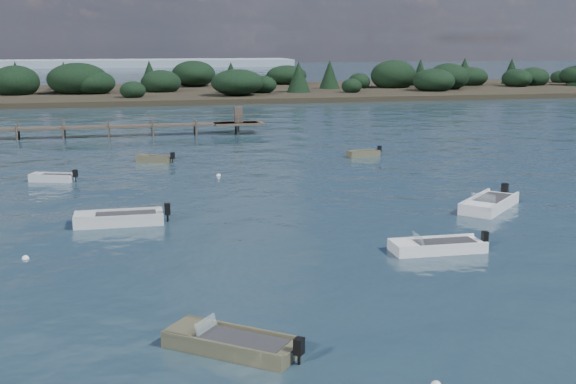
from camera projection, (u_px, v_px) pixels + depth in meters
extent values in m
plane|color=#162733|center=(189.00, 121.00, 84.66)|extent=(400.00, 400.00, 0.00)
cube|color=brown|center=(232.00, 347.00, 22.51)|extent=(4.29, 3.84, 0.64)
cube|color=brown|center=(188.00, 327.00, 23.11)|extent=(1.67, 1.73, 0.13)
cube|color=#29292B|center=(241.00, 340.00, 22.30)|extent=(3.03, 2.76, 0.11)
cube|color=brown|center=(219.00, 345.00, 21.79)|extent=(3.39, 2.70, 0.13)
cube|color=brown|center=(243.00, 328.00, 23.07)|extent=(3.39, 2.70, 0.13)
cube|color=black|center=(299.00, 346.00, 21.43)|extent=(0.40, 0.40, 0.51)
cylinder|color=black|center=(299.00, 360.00, 21.52)|extent=(0.13, 0.13, 0.51)
cube|color=silver|center=(206.00, 324.00, 22.77)|extent=(0.81, 0.97, 0.38)
cube|color=#B8BDC0|center=(52.00, 180.00, 49.14)|extent=(3.14, 2.09, 0.64)
cube|color=#B8BDC0|center=(37.00, 174.00, 49.19)|extent=(1.01, 1.24, 0.13)
cube|color=#29292B|center=(55.00, 176.00, 49.05)|extent=(2.18, 1.55, 0.11)
cube|color=#B8BDC0|center=(49.00, 176.00, 48.54)|extent=(2.78, 1.07, 0.13)
cube|color=#B8BDC0|center=(55.00, 173.00, 49.58)|extent=(2.78, 1.07, 0.13)
cube|color=black|center=(75.00, 173.00, 48.84)|extent=(0.34, 0.38, 0.50)
cylinder|color=black|center=(76.00, 180.00, 48.93)|extent=(0.12, 0.12, 0.50)
cube|color=white|center=(489.00, 207.00, 41.22)|extent=(4.93, 4.83, 0.78)
cube|color=white|center=(478.00, 205.00, 39.58)|extent=(2.05, 2.06, 0.16)
cube|color=#29292B|center=(492.00, 199.00, 41.47)|extent=(3.51, 3.45, 0.13)
cube|color=white|center=(505.00, 201.00, 40.65)|extent=(3.72, 3.56, 0.16)
cube|color=white|center=(475.00, 197.00, 41.60)|extent=(3.72, 3.56, 0.16)
cube|color=black|center=(505.00, 188.00, 43.33)|extent=(0.49, 0.49, 0.61)
cylinder|color=black|center=(504.00, 197.00, 43.45)|extent=(0.16, 0.16, 0.61)
cube|color=silver|center=(483.00, 198.00, 40.17)|extent=(1.07, 1.11, 0.47)
cube|color=white|center=(437.00, 249.00, 32.99)|extent=(4.29, 1.67, 0.62)
cube|color=white|center=(404.00, 244.00, 32.59)|extent=(1.05, 1.46, 0.12)
cube|color=#29292B|center=(444.00, 243.00, 32.99)|extent=(2.92, 1.33, 0.11)
cube|color=white|center=(444.00, 246.00, 32.19)|extent=(4.27, 0.18, 0.12)
cube|color=white|center=(431.00, 237.00, 33.62)|extent=(4.27, 0.18, 0.12)
cube|color=black|center=(485.00, 237.00, 33.35)|extent=(0.25, 0.31, 0.49)
cylinder|color=black|center=(484.00, 245.00, 33.44)|extent=(0.09, 0.09, 0.49)
cube|color=silver|center=(418.00, 238.00, 32.68)|extent=(0.16, 1.15, 0.37)
cube|color=#B8BDC0|center=(119.00, 222.00, 37.81)|extent=(4.57, 1.78, 0.76)
cube|color=#B8BDC0|center=(85.00, 215.00, 37.37)|extent=(1.11, 1.57, 0.15)
cube|color=#29292B|center=(126.00, 215.00, 37.81)|extent=(3.11, 1.42, 0.13)
cube|color=#B8BDC0|center=(119.00, 217.00, 36.95)|extent=(4.56, 0.17, 0.15)
cube|color=#B8BDC0|center=(119.00, 210.00, 38.49)|extent=(4.56, 0.17, 0.15)
cube|color=black|center=(167.00, 209.00, 38.21)|extent=(0.31, 0.37, 0.60)
cylinder|color=black|center=(168.00, 218.00, 38.32)|extent=(0.11, 0.11, 0.60)
cube|color=brown|center=(363.00, 155.00, 59.39)|extent=(2.79, 1.47, 0.62)
cube|color=brown|center=(352.00, 152.00, 58.95)|extent=(0.78, 1.04, 0.12)
cube|color=#29292B|center=(365.00, 152.00, 59.40)|extent=(1.92, 1.12, 0.11)
cube|color=brown|center=(366.00, 152.00, 58.88)|extent=(2.64, 0.52, 0.12)
cube|color=brown|center=(361.00, 150.00, 59.75)|extent=(2.64, 0.52, 0.12)
cube|color=black|center=(380.00, 149.00, 59.84)|extent=(0.29, 0.34, 0.49)
cylinder|color=black|center=(379.00, 154.00, 59.93)|extent=(0.10, 0.10, 0.49)
cube|color=brown|center=(154.00, 161.00, 56.76)|extent=(2.93, 2.29, 0.64)
cube|color=brown|center=(142.00, 155.00, 56.97)|extent=(1.05, 1.18, 0.13)
cube|color=#29292B|center=(157.00, 157.00, 56.64)|extent=(2.06, 1.67, 0.11)
cube|color=brown|center=(151.00, 157.00, 56.22)|extent=(2.46, 1.42, 0.13)
cube|color=brown|center=(157.00, 155.00, 57.15)|extent=(2.46, 1.42, 0.13)
cube|color=black|center=(173.00, 156.00, 56.23)|extent=(0.37, 0.40, 0.50)
cylinder|color=black|center=(173.00, 161.00, 56.32)|extent=(0.12, 0.12, 0.50)
sphere|color=white|center=(439.00, 254.00, 32.57)|extent=(0.32, 0.32, 0.32)
sphere|color=white|center=(26.00, 259.00, 31.85)|extent=(0.32, 0.32, 0.32)
sphere|color=white|center=(508.00, 208.00, 41.48)|extent=(0.32, 0.32, 0.32)
sphere|color=white|center=(219.00, 176.00, 51.05)|extent=(0.32, 0.32, 0.32)
cube|color=#483E35|center=(238.00, 123.00, 73.85)|extent=(5.00, 3.20, 0.18)
cube|color=#483E35|center=(238.00, 115.00, 73.66)|extent=(0.80, 0.80, 1.60)
cylinder|color=#483E35|center=(17.00, 136.00, 68.58)|extent=(0.20, 0.20, 2.20)
cylinder|color=#483E35|center=(19.00, 134.00, 70.21)|extent=(0.20, 0.20, 2.20)
cylinder|color=#483E35|center=(63.00, 135.00, 69.49)|extent=(0.20, 0.20, 2.20)
cylinder|color=#483E35|center=(65.00, 133.00, 71.12)|extent=(0.20, 0.20, 2.20)
cylinder|color=#483E35|center=(109.00, 134.00, 70.40)|extent=(0.20, 0.20, 2.20)
cylinder|color=#483E35|center=(109.00, 132.00, 72.03)|extent=(0.20, 0.20, 2.20)
cylinder|color=#483E35|center=(153.00, 133.00, 71.31)|extent=(0.20, 0.20, 2.20)
cylinder|color=#483E35|center=(152.00, 130.00, 72.94)|extent=(0.20, 0.20, 2.20)
cylinder|color=#483E35|center=(196.00, 131.00, 72.22)|extent=(0.20, 0.20, 2.20)
cylinder|color=#483E35|center=(195.00, 129.00, 73.85)|extent=(0.20, 0.20, 2.20)
cylinder|color=#483E35|center=(238.00, 130.00, 73.13)|extent=(0.20, 0.20, 2.20)
cylinder|color=#483E35|center=(236.00, 128.00, 74.76)|extent=(0.20, 0.20, 2.20)
cube|color=black|center=(311.00, 93.00, 128.17)|extent=(190.00, 40.00, 1.60)
ellipsoid|color=black|center=(311.00, 77.00, 127.58)|extent=(180.50, 36.00, 4.40)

